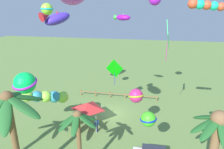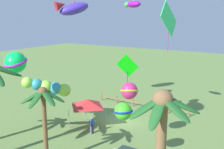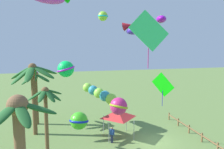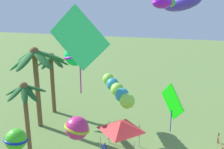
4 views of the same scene
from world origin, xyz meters
name	(u,v)px [view 4 (image 4 of 4)]	position (x,y,z in m)	size (l,w,h in m)	color
palm_tree_1	(25,99)	(0.48, 10.25, 4.59)	(3.11, 3.17, 5.98)	brown
palm_tree_2	(35,65)	(4.79, 11.68, 6.11)	(5.14, 5.17, 7.75)	brown
palm_tree_3	(51,68)	(8.03, 11.73, 4.90)	(3.73, 3.50, 6.53)	brown
festival_tent	(121,126)	(2.09, 3.11, 2.47)	(2.86, 2.86, 2.85)	#9E9EA3
kite_ball_0	(16,140)	(-4.57, 7.79, 4.39)	(1.87, 1.87, 1.24)	green
kite_tube_2	(118,91)	(6.14, 4.22, 3.79)	(3.92, 3.63, 2.20)	#9AEA44
kite_diamond_3	(79,39)	(-5.89, 3.24, 10.54)	(0.49, 2.76, 3.84)	#39EF74
kite_fish_4	(180,2)	(6.79, -0.65, 11.68)	(3.39, 4.14, 2.06)	#462CC3
kite_fish_6	(164,2)	(-1.23, 0.14, 11.89)	(2.03, 1.46, 0.77)	purple
kite_diamond_8	(172,102)	(-0.30, -0.68, 5.81)	(1.88, 1.49, 3.30)	#0DDB0C
kite_ball_9	(77,128)	(-3.31, 4.56, 4.89)	(2.06, 2.06, 1.37)	#CC2872
kite_ball_11	(75,56)	(5.81, 8.21, 6.93)	(2.31, 2.30, 1.85)	#0BE153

